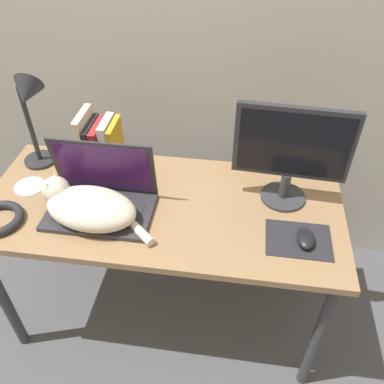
% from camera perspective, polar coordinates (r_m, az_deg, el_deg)
% --- Properties ---
extents(ground_plane, '(12.00, 12.00, 0.00)m').
position_cam_1_polar(ground_plane, '(1.93, -5.10, -23.58)').
color(ground_plane, '#4C4C51').
extents(desk, '(1.35, 0.60, 0.71)m').
position_cam_1_polar(desk, '(1.58, -4.16, -3.81)').
color(desk, '#93704C').
rests_on(desk, ground_plane).
extents(laptop, '(0.38, 0.25, 0.26)m').
position_cam_1_polar(laptop, '(1.51, -12.63, -0.81)').
color(laptop, '#2D2D33').
rests_on(laptop, desk).
extents(cat, '(0.44, 0.24, 0.14)m').
position_cam_1_polar(cat, '(1.47, -14.44, -1.97)').
color(cat, beige).
rests_on(cat, desk).
extents(external_monitor, '(0.41, 0.17, 0.39)m').
position_cam_1_polar(external_monitor, '(1.46, 13.81, 5.55)').
color(external_monitor, '#333338').
rests_on(external_monitor, desk).
extents(mousepad, '(0.22, 0.17, 0.00)m').
position_cam_1_polar(mousepad, '(1.44, 14.71, -6.49)').
color(mousepad, '#232328').
rests_on(mousepad, desk).
extents(computer_mouse, '(0.06, 0.10, 0.03)m').
position_cam_1_polar(computer_mouse, '(1.43, 15.67, -6.26)').
color(computer_mouse, black).
rests_on(computer_mouse, mousepad).
extents(book_row, '(0.15, 0.17, 0.23)m').
position_cam_1_polar(book_row, '(1.70, -12.80, 6.75)').
color(book_row, beige).
rests_on(book_row, desk).
extents(desk_lamp, '(0.17, 0.17, 0.41)m').
position_cam_1_polar(desk_lamp, '(1.67, -21.89, 10.87)').
color(desk_lamp, '#28282D').
rests_on(desk_lamp, desk).
extents(cd_disc, '(0.12, 0.12, 0.00)m').
position_cam_1_polar(cd_disc, '(1.72, -21.83, 0.77)').
color(cd_disc, silver).
rests_on(cd_disc, desk).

